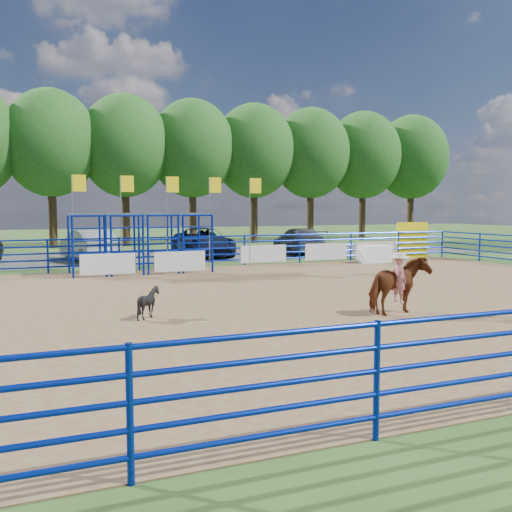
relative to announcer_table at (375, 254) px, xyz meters
name	(u,v)px	position (x,y,z in m)	size (l,w,h in m)	color
ground	(271,301)	(-9.60, -8.68, -0.46)	(120.00, 120.00, 0.00)	#3C5E25
arena_dirt	(271,301)	(-9.60, -8.68, -0.45)	(30.00, 20.00, 0.02)	olive
gravel_strip	(153,256)	(-9.60, 8.32, -0.45)	(40.00, 10.00, 0.01)	slate
announcer_table	(375,254)	(0.00, 0.00, 0.00)	(1.65, 0.77, 0.88)	white
horse_and_rider	(399,283)	(-7.39, -12.03, 0.39)	(1.95, 1.21, 2.24)	brown
calf	(149,302)	(-13.64, -10.05, -0.03)	(0.66, 0.74, 0.82)	black
car_b	(89,245)	(-13.37, 6.50, 0.37)	(1.74, 5.00, 1.65)	gray
car_c	(203,242)	(-6.91, 7.12, 0.36)	(2.69, 5.84, 1.62)	#141733
car_d	(299,241)	(-1.05, 6.50, 0.32)	(2.17, 5.33, 1.55)	#58585B
perimeter_fence	(271,277)	(-9.60, -8.68, 0.29)	(30.10, 20.10, 1.50)	#071F97
chute_assembly	(149,244)	(-11.50, 0.16, 0.80)	(19.32, 2.41, 4.20)	#071F97
treeline	(125,141)	(-9.60, 17.32, 7.08)	(56.40, 6.40, 11.24)	#3F2B19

